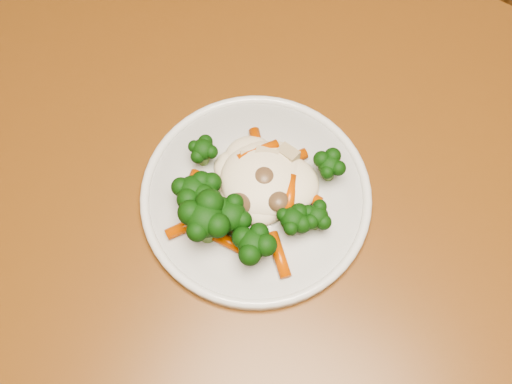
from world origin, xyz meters
TOP-DOWN VIEW (x-y plane):
  - dining_table at (-0.33, 0.18)m, footprint 1.25×0.89m
  - plate at (-0.41, 0.19)m, footprint 0.25×0.25m
  - meal at (-0.41, 0.17)m, footprint 0.18×0.17m

SIDE VIEW (x-z plane):
  - dining_table at x=-0.33m, z-range 0.27..1.02m
  - plate at x=-0.41m, z-range 0.75..0.76m
  - meal at x=-0.41m, z-range 0.76..0.81m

